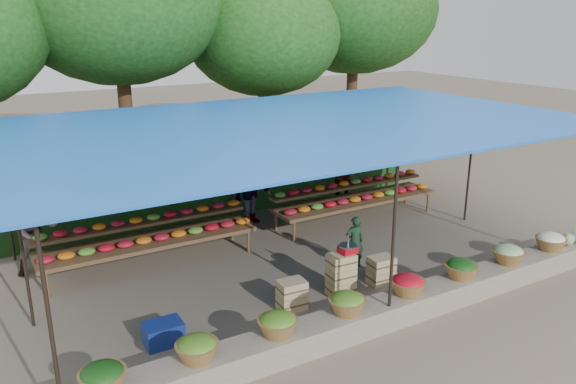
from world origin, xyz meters
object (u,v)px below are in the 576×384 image
weighing_scale (348,249)px  vendor_seated (355,242)px  blue_crate_back (163,333)px  crate_counter (340,279)px

weighing_scale → vendor_seated: (0.76, 0.81, -0.33)m
vendor_seated → blue_crate_back: 4.16m
weighing_scale → vendor_seated: bearing=46.6°
crate_counter → vendor_seated: bearing=41.3°
crate_counter → vendor_seated: 1.24m
weighing_scale → crate_counter: bearing=-180.0°
weighing_scale → vendor_seated: 1.16m
weighing_scale → blue_crate_back: size_ratio=0.58×
crate_counter → weighing_scale: bearing=0.0°
crate_counter → blue_crate_back: 3.16m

